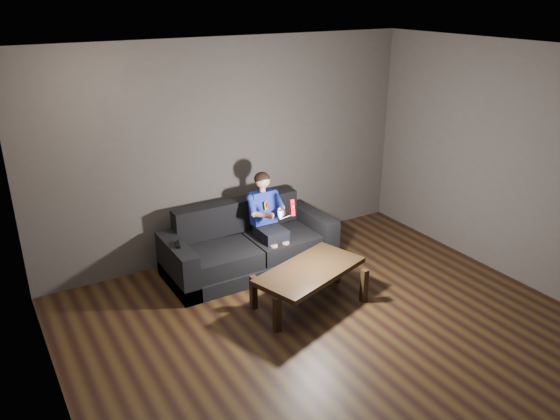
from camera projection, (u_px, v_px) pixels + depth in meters
floor at (349, 347)px, 5.25m from camera, size 5.00×5.00×0.00m
back_wall at (230, 150)px, 6.73m from camera, size 5.00×0.04×2.70m
left_wall at (53, 294)px, 3.56m from camera, size 0.04×5.00×2.70m
right_wall at (538, 172)px, 5.93m from camera, size 0.04×5.00×2.70m
ceiling at (366, 58)px, 4.24m from camera, size 5.00×5.00×0.02m
sofa at (249, 249)px, 6.65m from camera, size 2.05×0.89×0.79m
child at (267, 214)px, 6.56m from camera, size 0.45×0.55×1.11m
wii_remote_red at (292, 208)px, 6.18m from camera, size 0.05×0.07×0.19m
nunchuk_white at (280, 214)px, 6.12m from camera, size 0.06×0.09×0.14m
wii_remote_black at (178, 244)px, 6.03m from camera, size 0.08×0.17×0.03m
coffee_table at (310, 273)px, 5.81m from camera, size 1.34×0.95×0.44m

